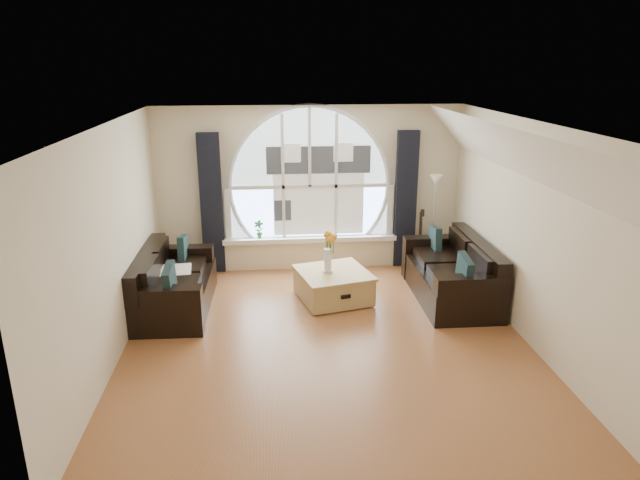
{
  "coord_description": "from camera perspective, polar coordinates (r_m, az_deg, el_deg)",
  "views": [
    {
      "loc": [
        -0.69,
        -6.36,
        3.39
      ],
      "look_at": [
        0.0,
        0.9,
        1.05
      ],
      "focal_mm": 31.72,
      "sensor_mm": 36.0,
      "label": 1
    }
  ],
  "objects": [
    {
      "name": "guitar",
      "position": [
        9.59,
        9.97,
        0.17
      ],
      "size": [
        0.4,
        0.3,
        1.06
      ],
      "primitive_type": "cube",
      "rotation": [
        0.0,
        0.0,
        -0.18
      ],
      "color": "brown",
      "rests_on": "ground"
    },
    {
      "name": "wall_front",
      "position": [
        4.2,
        4.78,
        -11.35
      ],
      "size": [
        5.0,
        0.01,
        2.7
      ],
      "primitive_type": "cube",
      "color": "beige",
      "rests_on": "ground"
    },
    {
      "name": "wall_left",
      "position": [
        6.92,
        -20.33,
        -0.5
      ],
      "size": [
        0.01,
        5.5,
        2.7
      ],
      "primitive_type": "cube",
      "color": "beige",
      "rests_on": "ground"
    },
    {
      "name": "coffee_chest",
      "position": [
        8.31,
        1.36,
        -4.5
      ],
      "size": [
        1.19,
        1.19,
        0.48
      ],
      "primitive_type": "cube",
      "rotation": [
        0.0,
        0.0,
        0.25
      ],
      "color": "tan",
      "rests_on": "ground"
    },
    {
      "name": "attic_slope",
      "position": [
        7.06,
        19.01,
        8.36
      ],
      "size": [
        0.92,
        5.5,
        0.72
      ],
      "primitive_type": "cube",
      "color": "silver",
      "rests_on": "ground"
    },
    {
      "name": "potted_plant",
      "position": [
        9.4,
        -6.19,
        1.08
      ],
      "size": [
        0.18,
        0.14,
        0.3
      ],
      "primitive_type": "imported",
      "rotation": [
        0.0,
        0.0,
        -0.21
      ],
      "color": "#1E6023",
      "rests_on": "window_sill"
    },
    {
      "name": "arched_window",
      "position": [
        9.27,
        -1.07,
        6.83
      ],
      "size": [
        2.6,
        0.06,
        2.15
      ],
      "primitive_type": "cube",
      "color": "silver",
      "rests_on": "wall_back"
    },
    {
      "name": "window_frame",
      "position": [
        9.24,
        -1.05,
        6.79
      ],
      "size": [
        2.76,
        0.08,
        2.15
      ],
      "primitive_type": "cube",
      "color": "white",
      "rests_on": "wall_back"
    },
    {
      "name": "ceiling",
      "position": [
        6.43,
        0.77,
        11.63
      ],
      "size": [
        5.0,
        5.5,
        0.01
      ],
      "primitive_type": "cube",
      "color": "silver",
      "rests_on": "ground"
    },
    {
      "name": "neighbor_house",
      "position": [
        9.3,
        -0.13,
        6.07
      ],
      "size": [
        1.7,
        0.02,
        1.5
      ],
      "primitive_type": "cube",
      "color": "silver",
      "rests_on": "wall_back"
    },
    {
      "name": "ground",
      "position": [
        7.24,
        0.68,
        -10.14
      ],
      "size": [
        5.0,
        5.5,
        0.01
      ],
      "primitive_type": "cube",
      "color": "brown",
      "rests_on": "ground"
    },
    {
      "name": "curtain_right",
      "position": [
        9.54,
        8.64,
        4.02
      ],
      "size": [
        0.35,
        0.12,
        2.3
      ],
      "primitive_type": "cube",
      "color": "black",
      "rests_on": "ground"
    },
    {
      "name": "wall_right",
      "position": [
        7.4,
        20.36,
        0.64
      ],
      "size": [
        0.01,
        5.5,
        2.7
      ],
      "primitive_type": "cube",
      "color": "beige",
      "rests_on": "ground"
    },
    {
      "name": "sofa_left",
      "position": [
        8.23,
        -14.45,
        -4.1
      ],
      "size": [
        1.0,
        1.92,
        0.84
      ],
      "primitive_type": "cube",
      "rotation": [
        0.0,
        0.0,
        -0.03
      ],
      "color": "black",
      "rests_on": "ground"
    },
    {
      "name": "wall_back",
      "position": [
        9.36,
        -1.07,
        5.21
      ],
      "size": [
        5.0,
        0.01,
        2.7
      ],
      "primitive_type": "cube",
      "color": "beige",
      "rests_on": "ground"
    },
    {
      "name": "sofa_right",
      "position": [
        8.53,
        13.04,
        -3.21
      ],
      "size": [
        1.01,
        1.99,
        0.88
      ],
      "primitive_type": "cube",
      "rotation": [
        0.0,
        0.0,
        -0.01
      ],
      "color": "black",
      "rests_on": "ground"
    },
    {
      "name": "throw_blanket",
      "position": [
        8.2,
        -14.79,
        -3.47
      ],
      "size": [
        0.6,
        0.6,
        0.1
      ],
      "primitive_type": "cube",
      "rotation": [
        0.0,
        0.0,
        0.09
      ],
      "color": "silver",
      "rests_on": "sofa_left"
    },
    {
      "name": "window_sill",
      "position": [
        9.48,
        -1.0,
        0.12
      ],
      "size": [
        2.9,
        0.22,
        0.08
      ],
      "primitive_type": "cube",
      "color": "white",
      "rests_on": "wall_back"
    },
    {
      "name": "vase_flowers",
      "position": [
        8.09,
        0.81,
        -0.64
      ],
      "size": [
        0.24,
        0.24,
        0.7
      ],
      "primitive_type": "cube",
      "color": "white",
      "rests_on": "coffee_chest"
    },
    {
      "name": "curtain_left",
      "position": [
        9.31,
        -10.89,
        3.55
      ],
      "size": [
        0.35,
        0.12,
        2.3
      ],
      "primitive_type": "cube",
      "color": "black",
      "rests_on": "ground"
    },
    {
      "name": "floor_lamp",
      "position": [
        9.56,
        11.34,
        1.73
      ],
      "size": [
        0.24,
        0.24,
        1.6
      ],
      "primitive_type": "cube",
      "color": "#B2B2B2",
      "rests_on": "ground"
    }
  ]
}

